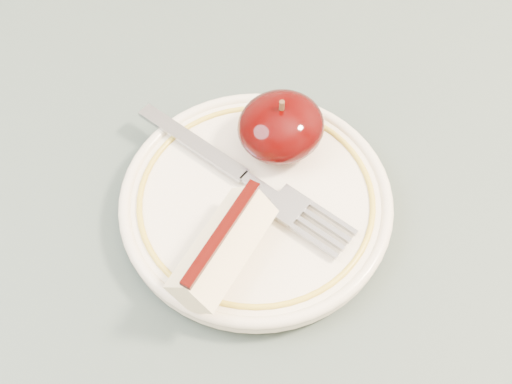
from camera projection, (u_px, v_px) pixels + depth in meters
table at (312, 339)px, 0.57m from camera, size 0.90×0.90×0.75m
plate at (256, 202)px, 0.52m from camera, size 0.20×0.20×0.02m
apple_half at (281, 127)px, 0.53m from camera, size 0.07×0.06×0.05m
apple_wedge at (223, 247)px, 0.47m from camera, size 0.10×0.07×0.04m
fork at (245, 177)px, 0.52m from camera, size 0.06×0.19×0.00m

